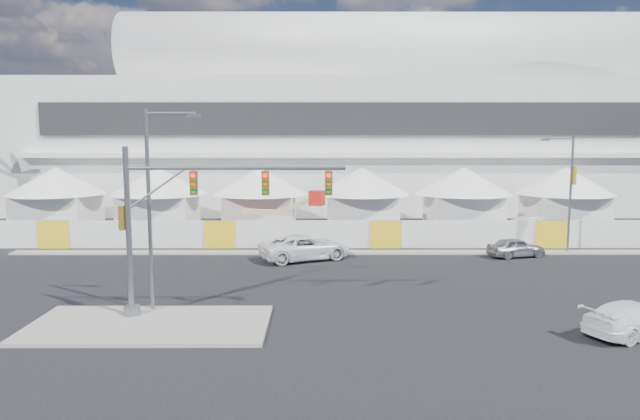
{
  "coord_description": "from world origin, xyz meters",
  "views": [
    {
      "loc": [
        1.14,
        -26.27,
        7.86
      ],
      "look_at": [
        1.25,
        10.0,
        3.33
      ],
      "focal_mm": 32.0,
      "sensor_mm": 36.0,
      "label": 1
    }
  ],
  "objects_px": {
    "lot_car_a": "(537,227)",
    "streetlight_median": "(154,196)",
    "pickup_curb": "(305,247)",
    "streetlight_curb": "(568,186)",
    "traffic_mast": "(176,223)",
    "sedan_silver": "(516,247)",
    "lot_car_c": "(94,230)",
    "boom_lift": "(262,226)",
    "pickup_near": "(636,319)",
    "lot_car_b": "(577,230)"
  },
  "relations": [
    {
      "from": "pickup_curb",
      "to": "pickup_near",
      "type": "xyz_separation_m",
      "value": [
        13.66,
        -14.53,
        -0.14
      ]
    },
    {
      "from": "pickup_curb",
      "to": "streetlight_curb",
      "type": "height_order",
      "value": "streetlight_curb"
    },
    {
      "from": "lot_car_c",
      "to": "streetlight_median",
      "type": "relative_size",
      "value": 0.52
    },
    {
      "from": "traffic_mast",
      "to": "streetlight_curb",
      "type": "bearing_deg",
      "value": 31.7
    },
    {
      "from": "lot_car_a",
      "to": "streetlight_curb",
      "type": "height_order",
      "value": "streetlight_curb"
    },
    {
      "from": "sedan_silver",
      "to": "boom_lift",
      "type": "distance_m",
      "value": 18.93
    },
    {
      "from": "streetlight_median",
      "to": "boom_lift",
      "type": "xyz_separation_m",
      "value": [
        2.93,
        18.81,
        -4.26
      ]
    },
    {
      "from": "pickup_near",
      "to": "lot_car_c",
      "type": "bearing_deg",
      "value": 29.59
    },
    {
      "from": "lot_car_a",
      "to": "boom_lift",
      "type": "bearing_deg",
      "value": 113.15
    },
    {
      "from": "sedan_silver",
      "to": "lot_car_c",
      "type": "relative_size",
      "value": 0.83
    },
    {
      "from": "pickup_near",
      "to": "streetlight_curb",
      "type": "distance_m",
      "value": 17.64
    },
    {
      "from": "pickup_curb",
      "to": "pickup_near",
      "type": "height_order",
      "value": "pickup_curb"
    },
    {
      "from": "lot_car_b",
      "to": "lot_car_c",
      "type": "relative_size",
      "value": 1.04
    },
    {
      "from": "pickup_near",
      "to": "lot_car_c",
      "type": "xyz_separation_m",
      "value": [
        -30.63,
        22.69,
        -0.01
      ]
    },
    {
      "from": "lot_car_a",
      "to": "traffic_mast",
      "type": "distance_m",
      "value": 31.67
    },
    {
      "from": "lot_car_b",
      "to": "boom_lift",
      "type": "height_order",
      "value": "boom_lift"
    },
    {
      "from": "sedan_silver",
      "to": "traffic_mast",
      "type": "xyz_separation_m",
      "value": [
        -19.42,
        -13.07,
        3.61
      ]
    },
    {
      "from": "sedan_silver",
      "to": "lot_car_c",
      "type": "bearing_deg",
      "value": 61.77
    },
    {
      "from": "streetlight_curb",
      "to": "boom_lift",
      "type": "bearing_deg",
      "value": 165.81
    },
    {
      "from": "pickup_curb",
      "to": "lot_car_c",
      "type": "bearing_deg",
      "value": 40.41
    },
    {
      "from": "sedan_silver",
      "to": "streetlight_curb",
      "type": "height_order",
      "value": "streetlight_curb"
    },
    {
      "from": "pickup_curb",
      "to": "pickup_near",
      "type": "bearing_deg",
      "value": -160.69
    },
    {
      "from": "streetlight_curb",
      "to": "sedan_silver",
      "type": "bearing_deg",
      "value": -161.27
    },
    {
      "from": "sedan_silver",
      "to": "pickup_curb",
      "type": "distance_m",
      "value": 14.15
    },
    {
      "from": "pickup_curb",
      "to": "sedan_silver",
      "type": "bearing_deg",
      "value": -110.74
    },
    {
      "from": "lot_car_a",
      "to": "lot_car_c",
      "type": "bearing_deg",
      "value": 111.29
    },
    {
      "from": "sedan_silver",
      "to": "streetlight_curb",
      "type": "relative_size",
      "value": 0.48
    },
    {
      "from": "sedan_silver",
      "to": "boom_lift",
      "type": "height_order",
      "value": "boom_lift"
    },
    {
      "from": "lot_car_a",
      "to": "streetlight_median",
      "type": "relative_size",
      "value": 0.55
    },
    {
      "from": "pickup_curb",
      "to": "boom_lift",
      "type": "bearing_deg",
      "value": 1.35
    },
    {
      "from": "pickup_near",
      "to": "lot_car_a",
      "type": "bearing_deg",
      "value": -35.65
    },
    {
      "from": "boom_lift",
      "to": "lot_car_c",
      "type": "bearing_deg",
      "value": -164.89
    },
    {
      "from": "streetlight_median",
      "to": "lot_car_c",
      "type": "bearing_deg",
      "value": 118.37
    },
    {
      "from": "sedan_silver",
      "to": "streetlight_curb",
      "type": "bearing_deg",
      "value": -86.16
    },
    {
      "from": "lot_car_c",
      "to": "streetlight_curb",
      "type": "bearing_deg",
      "value": -101.73
    },
    {
      "from": "streetlight_curb",
      "to": "boom_lift",
      "type": "height_order",
      "value": "streetlight_curb"
    },
    {
      "from": "pickup_near",
      "to": "lot_car_a",
      "type": "distance_m",
      "value": 23.43
    },
    {
      "from": "pickup_near",
      "to": "traffic_mast",
      "type": "relative_size",
      "value": 0.48
    },
    {
      "from": "boom_lift",
      "to": "lot_car_a",
      "type": "bearing_deg",
      "value": 20.02
    },
    {
      "from": "pickup_curb",
      "to": "traffic_mast",
      "type": "relative_size",
      "value": 0.61
    },
    {
      "from": "streetlight_curb",
      "to": "boom_lift",
      "type": "relative_size",
      "value": 0.99
    },
    {
      "from": "sedan_silver",
      "to": "streetlight_curb",
      "type": "distance_m",
      "value": 5.73
    },
    {
      "from": "pickup_curb",
      "to": "streetlight_median",
      "type": "bearing_deg",
      "value": 126.18
    },
    {
      "from": "lot_car_c",
      "to": "sedan_silver",
      "type": "bearing_deg",
      "value": -105.22
    },
    {
      "from": "pickup_near",
      "to": "lot_car_b",
      "type": "xyz_separation_m",
      "value": [
        7.36,
        21.56,
        0.14
      ]
    },
    {
      "from": "boom_lift",
      "to": "traffic_mast",
      "type": "bearing_deg",
      "value": -77.26
    },
    {
      "from": "lot_car_c",
      "to": "boom_lift",
      "type": "relative_size",
      "value": 0.57
    },
    {
      "from": "pickup_curb",
      "to": "boom_lift",
      "type": "distance_m",
      "value": 8.34
    },
    {
      "from": "lot_car_c",
      "to": "traffic_mast",
      "type": "relative_size",
      "value": 0.48
    },
    {
      "from": "streetlight_curb",
      "to": "lot_car_c",
      "type": "bearing_deg",
      "value": 170.15
    }
  ]
}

